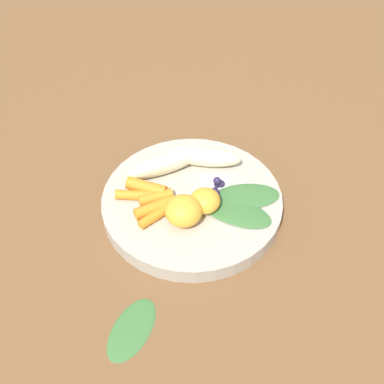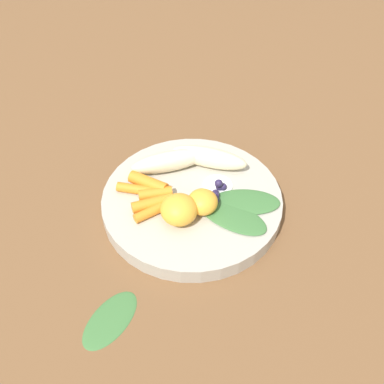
% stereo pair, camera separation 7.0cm
% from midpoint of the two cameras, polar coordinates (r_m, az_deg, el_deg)
% --- Properties ---
extents(ground_plane, '(2.40, 2.40, 0.00)m').
position_cam_midpoint_polar(ground_plane, '(0.72, -2.76, -2.11)').
color(ground_plane, brown).
extents(bowl, '(0.28, 0.28, 0.03)m').
position_cam_midpoint_polar(bowl, '(0.71, -2.79, -1.42)').
color(bowl, '#B2AD9E').
rests_on(bowl, ground_plane).
extents(banana_peeled_left, '(0.10, 0.12, 0.03)m').
position_cam_midpoint_polar(banana_peeled_left, '(0.74, -6.21, 3.37)').
color(banana_peeled_left, beige).
rests_on(banana_peeled_left, bowl).
extents(banana_peeled_right, '(0.13, 0.08, 0.03)m').
position_cam_midpoint_polar(banana_peeled_right, '(0.75, -1.38, 4.34)').
color(banana_peeled_right, beige).
rests_on(banana_peeled_right, bowl).
extents(orange_segment_near, '(0.05, 0.05, 0.03)m').
position_cam_midpoint_polar(orange_segment_near, '(0.68, -1.32, -1.23)').
color(orange_segment_near, '#F4A833').
rests_on(orange_segment_near, bowl).
extents(orange_segment_far, '(0.05, 0.05, 0.04)m').
position_cam_midpoint_polar(orange_segment_far, '(0.66, -4.07, -2.50)').
color(orange_segment_far, '#F4A833').
rests_on(orange_segment_far, bowl).
extents(carrot_front, '(0.07, 0.03, 0.02)m').
position_cam_midpoint_polar(carrot_front, '(0.71, -8.47, 0.42)').
color(carrot_front, orange).
rests_on(carrot_front, bowl).
extents(carrot_mid_left, '(0.06, 0.04, 0.01)m').
position_cam_midpoint_polar(carrot_mid_left, '(0.71, -9.71, -0.54)').
color(carrot_mid_left, orange).
rests_on(carrot_mid_left, bowl).
extents(carrot_mid_right, '(0.05, 0.05, 0.02)m').
position_cam_midpoint_polar(carrot_mid_right, '(0.70, -7.39, -0.82)').
color(carrot_mid_right, orange).
rests_on(carrot_mid_right, bowl).
extents(carrot_rear, '(0.05, 0.06, 0.02)m').
position_cam_midpoint_polar(carrot_rear, '(0.68, -7.53, -2.04)').
color(carrot_rear, orange).
rests_on(carrot_rear, bowl).
extents(carrot_small, '(0.03, 0.06, 0.01)m').
position_cam_midpoint_polar(carrot_small, '(0.68, -7.33, -2.97)').
color(carrot_small, orange).
rests_on(carrot_small, bowl).
extents(blueberry_pile, '(0.03, 0.04, 0.02)m').
position_cam_midpoint_polar(blueberry_pile, '(0.70, 0.24, 0.15)').
color(blueberry_pile, '#2D234C').
rests_on(blueberry_pile, bowl).
extents(coconut_shred_patch, '(0.05, 0.05, 0.00)m').
position_cam_midpoint_polar(coconut_shred_patch, '(0.72, 0.14, 0.97)').
color(coconut_shred_patch, white).
rests_on(coconut_shred_patch, bowl).
extents(kale_leaf_left, '(0.12, 0.07, 0.00)m').
position_cam_midpoint_polar(kale_leaf_left, '(0.68, 2.46, -2.57)').
color(kale_leaf_left, '#3D7038').
rests_on(kale_leaf_left, bowl).
extents(kale_leaf_right, '(0.12, 0.11, 0.00)m').
position_cam_midpoint_polar(kale_leaf_right, '(0.70, 3.84, -0.66)').
color(kale_leaf_right, '#3D7038').
rests_on(kale_leaf_right, bowl).
extents(kale_leaf_stray, '(0.06, 0.10, 0.01)m').
position_cam_midpoint_polar(kale_leaf_stray, '(0.61, -10.86, -16.47)').
color(kale_leaf_stray, '#3D7038').
rests_on(kale_leaf_stray, ground_plane).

